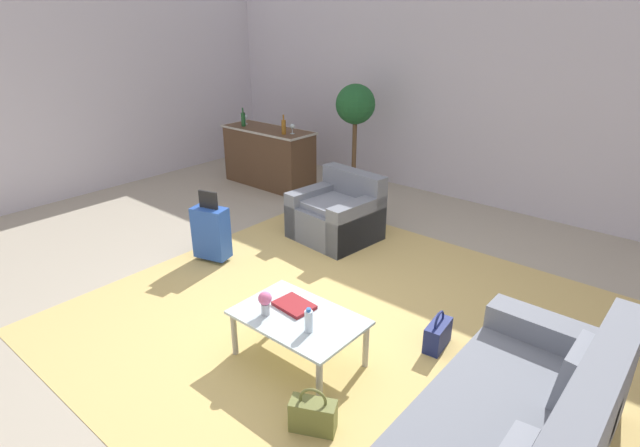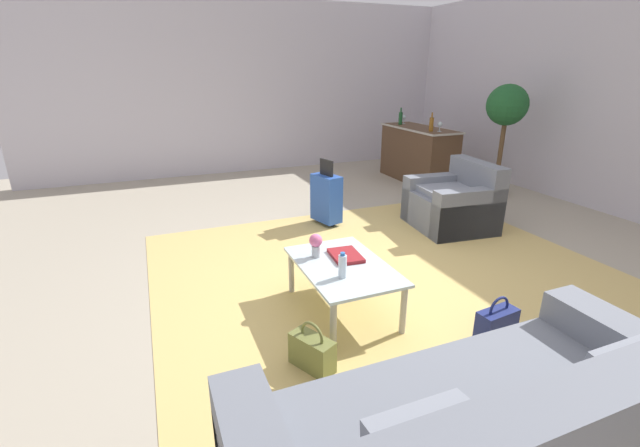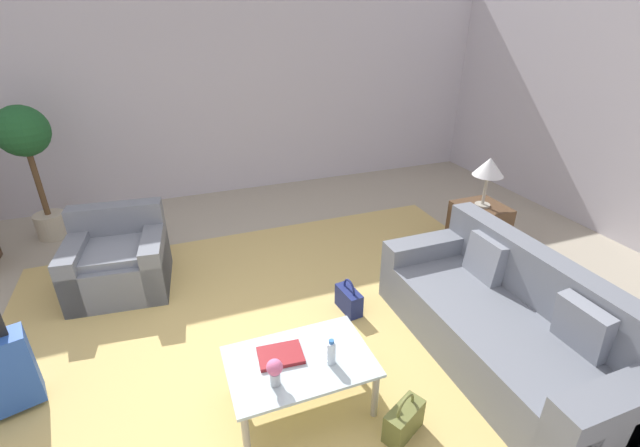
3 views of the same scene
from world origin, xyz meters
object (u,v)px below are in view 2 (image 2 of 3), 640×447
object	(u,v)px
suitcase_blue	(326,198)
handbag_olive	(312,352)
water_bottle	(343,266)
flower_vase	(316,243)
potted_ficus	(505,119)
wine_bottle_green	(401,118)
wine_glass_leftmost	(404,118)
handbag_navy	(496,324)
wine_glass_left_of_centre	(440,125)
wine_bottle_amber	(431,124)
coffee_table_book	(346,255)
armchair	(455,205)
coffee_table	(343,270)
bar_console	(418,153)

from	to	relation	value
suitcase_blue	handbag_olive	size ratio (longest dim) A/B	2.37
water_bottle	flower_vase	xyz separation A→B (m)	(-0.42, -0.05, 0.03)
potted_ficus	wine_bottle_green	bearing A→B (deg)	-157.73
wine_glass_leftmost	handbag_navy	world-z (taller)	wine_glass_leftmost
wine_glass_left_of_centre	wine_bottle_amber	size ratio (longest dim) A/B	0.51
coffee_table_book	wine_glass_left_of_centre	size ratio (longest dim) A/B	2.06
suitcase_blue	handbag_navy	size ratio (longest dim) A/B	2.37
wine_glass_leftmost	wine_bottle_amber	xyz separation A→B (m)	(1.02, -0.13, 0.01)
wine_bottle_green	handbag_navy	bearing A→B (deg)	-23.72
armchair	handbag_olive	world-z (taller)	armchair
wine_bottle_amber	potted_ficus	world-z (taller)	potted_ficus
armchair	flower_vase	size ratio (longest dim) A/B	5.05
coffee_table	handbag_olive	bearing A→B (deg)	-40.36
handbag_navy	wine_glass_left_of_centre	bearing A→B (deg)	149.60
coffee_table	wine_bottle_amber	size ratio (longest dim) A/B	3.44
wine_glass_left_of_centre	wine_bottle_green	world-z (taller)	wine_bottle_green
bar_console	handbag_navy	xyz separation A→B (m)	(4.29, -2.20, -0.36)
coffee_table	potted_ficus	size ratio (longest dim) A/B	0.61
armchair	wine_bottle_amber	distance (m)	2.06
handbag_navy	wine_glass_leftmost	bearing A→B (deg)	155.39
suitcase_blue	potted_ficus	bearing A→B (deg)	93.81
wine_glass_leftmost	wine_bottle_amber	bearing A→B (deg)	-7.43
wine_bottle_green	potted_ficus	xyz separation A→B (m)	(1.75, 0.72, 0.13)
water_bottle	flower_vase	size ratio (longest dim) A/B	1.00
armchair	wine_glass_left_of_centre	world-z (taller)	wine_glass_left_of_centre
coffee_table_book	water_bottle	bearing A→B (deg)	-24.38
handbag_navy	bar_console	bearing A→B (deg)	152.84
armchair	wine_bottle_amber	xyz separation A→B (m)	(-1.73, 0.82, 0.77)
suitcase_blue	handbag_navy	world-z (taller)	suitcase_blue
armchair	coffee_table	bearing A→B (deg)	-59.17
suitcase_blue	potted_ficus	xyz separation A→B (m)	(-0.20, 3.00, 0.83)
wine_glass_left_of_centre	potted_ficus	size ratio (longest dim) A/B	0.09
armchair	coffee_table_book	world-z (taller)	armchair
water_bottle	handbag_olive	world-z (taller)	water_bottle
handbag_olive	wine_glass_leftmost	bearing A→B (deg)	142.06
bar_console	wine_glass_left_of_centre	size ratio (longest dim) A/B	10.43
handbag_olive	coffee_table	bearing A→B (deg)	139.64
wine_bottle_green	wine_bottle_amber	world-z (taller)	same
wine_glass_leftmost	wine_bottle_green	distance (m)	0.17
coffee_table_book	wine_bottle_green	distance (m)	4.85
flower_vase	coffee_table	bearing A→B (deg)	34.29
wine_glass_leftmost	wine_glass_left_of_centre	size ratio (longest dim) A/B	1.00
wine_glass_left_of_centre	handbag_olive	xyz separation A→B (m)	(3.54, -3.59, -0.92)
water_bottle	bar_console	distance (m)	4.89
armchair	flower_vase	distance (m)	2.57
wine_glass_left_of_centre	handbag_navy	distance (m)	4.44
wine_glass_leftmost	suitcase_blue	size ratio (longest dim) A/B	0.18
coffee_table	handbag_navy	xyz separation A→B (m)	(0.79, 0.90, -0.25)
flower_vase	handbag_navy	size ratio (longest dim) A/B	0.57
flower_vase	potted_ficus	distance (m)	4.38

